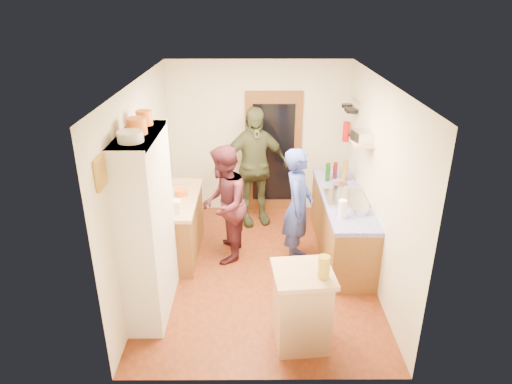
{
  "coord_description": "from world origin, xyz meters",
  "views": [
    {
      "loc": [
        -0.08,
        -5.43,
        3.55
      ],
      "look_at": [
        -0.05,
        0.15,
        1.11
      ],
      "focal_mm": 32.0,
      "sensor_mm": 36.0,
      "label": 1
    }
  ],
  "objects_px": {
    "right_counter_base": "(341,226)",
    "person_back": "(254,167)",
    "island_base": "(301,309)",
    "hutch_body": "(148,227)",
    "person_hob": "(300,208)",
    "person_left": "(226,203)"
  },
  "relations": [
    {
      "from": "right_counter_base",
      "to": "person_hob",
      "type": "distance_m",
      "value": 0.82
    },
    {
      "from": "right_counter_base",
      "to": "island_base",
      "type": "height_order",
      "value": "island_base"
    },
    {
      "from": "island_base",
      "to": "right_counter_base",
      "type": "bearing_deg",
      "value": 68.33
    },
    {
      "from": "right_counter_base",
      "to": "person_left",
      "type": "relative_size",
      "value": 1.3
    },
    {
      "from": "right_counter_base",
      "to": "person_back",
      "type": "relative_size",
      "value": 1.12
    },
    {
      "from": "hutch_body",
      "to": "person_back",
      "type": "xyz_separation_m",
      "value": [
        1.23,
        2.27,
        -0.12
      ]
    },
    {
      "from": "person_hob",
      "to": "hutch_body",
      "type": "bearing_deg",
      "value": 131.82
    },
    {
      "from": "right_counter_base",
      "to": "person_hob",
      "type": "relative_size",
      "value": 1.31
    },
    {
      "from": "right_counter_base",
      "to": "island_base",
      "type": "xyz_separation_m",
      "value": [
        -0.77,
        -1.94,
        0.01
      ]
    },
    {
      "from": "person_hob",
      "to": "island_base",
      "type": "bearing_deg",
      "value": -171.32
    },
    {
      "from": "person_hob",
      "to": "person_left",
      "type": "relative_size",
      "value": 1.0
    },
    {
      "from": "person_left",
      "to": "person_back",
      "type": "relative_size",
      "value": 0.86
    },
    {
      "from": "person_left",
      "to": "person_back",
      "type": "xyz_separation_m",
      "value": [
        0.39,
        1.1,
        0.14
      ]
    },
    {
      "from": "hutch_body",
      "to": "person_back",
      "type": "relative_size",
      "value": 1.12
    },
    {
      "from": "island_base",
      "to": "person_back",
      "type": "bearing_deg",
      "value": 99.8
    },
    {
      "from": "hutch_body",
      "to": "person_left",
      "type": "bearing_deg",
      "value": 54.5
    },
    {
      "from": "person_hob",
      "to": "person_left",
      "type": "xyz_separation_m",
      "value": [
        -1.02,
        0.14,
        0.0
      ]
    },
    {
      "from": "right_counter_base",
      "to": "person_back",
      "type": "bearing_deg",
      "value": 142.84
    },
    {
      "from": "person_back",
      "to": "hutch_body",
      "type": "bearing_deg",
      "value": -134.31
    },
    {
      "from": "person_left",
      "to": "hutch_body",
      "type": "bearing_deg",
      "value": -31.89
    },
    {
      "from": "right_counter_base",
      "to": "person_back",
      "type": "height_order",
      "value": "person_back"
    },
    {
      "from": "hutch_body",
      "to": "island_base",
      "type": "distance_m",
      "value": 1.96
    }
  ]
}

